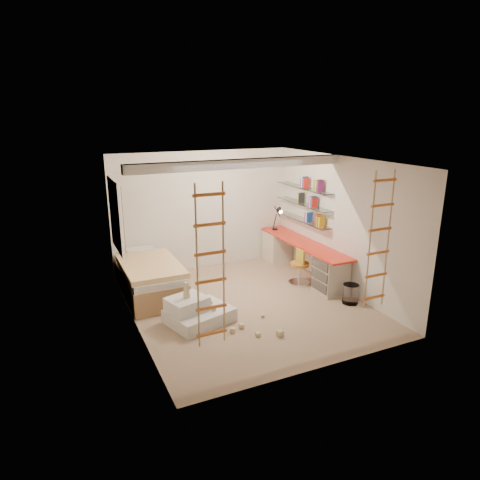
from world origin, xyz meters
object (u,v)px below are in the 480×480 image
swivel_chair (299,271)px  bed (150,278)px  desk (302,257)px  play_platform (196,312)px

swivel_chair → bed: bearing=164.9°
desk → swivel_chair: (-0.32, -0.41, -0.13)m
bed → swivel_chair: bearing=-15.1°
desk → swivel_chair: 0.54m
desk → play_platform: bearing=-158.2°
bed → play_platform: bed is taller
bed → play_platform: 1.54m
bed → swivel_chair: swivel_chair is taller
bed → play_platform: bearing=-74.2°
bed → play_platform: size_ratio=1.69×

